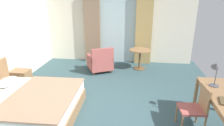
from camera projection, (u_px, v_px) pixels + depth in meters
name	position (u px, v px, depth m)	size (l,w,h in m)	color
ground	(100.00, 116.00, 4.15)	(5.93, 7.86, 0.10)	#334C51
wall_back	(117.00, 25.00, 7.13)	(5.53, 0.12, 2.74)	silver
balcony_glass_door	(118.00, 30.00, 7.10)	(1.44, 0.02, 2.41)	silver
curtain_panel_left	(92.00, 27.00, 7.08)	(0.60, 0.10, 2.63)	#897056
curtain_panel_right	(144.00, 28.00, 6.86)	(0.59, 0.10, 2.63)	tan
bed	(26.00, 105.00, 3.97)	(2.04, 1.86, 0.99)	olive
nightstand	(21.00, 79.00, 5.29)	(0.47, 0.38, 0.49)	olive
writing_desk	(224.00, 100.00, 3.38)	(0.59, 1.59, 0.76)	olive
desk_chair	(196.00, 106.00, 3.53)	(0.47, 0.45, 0.88)	#9E4C47
desk_lamp	(216.00, 69.00, 3.69)	(0.18, 0.29, 0.47)	#4C4C51
armchair_by_window	(100.00, 62.00, 6.38)	(0.99, 1.00, 0.86)	#9E4C47
round_cafe_table	(140.00, 55.00, 6.55)	(0.72, 0.72, 0.69)	olive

